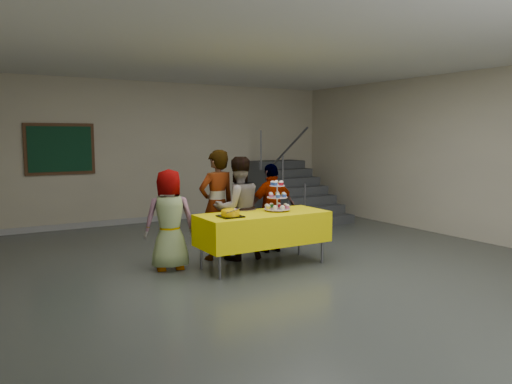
% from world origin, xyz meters
% --- Properties ---
extents(room_shell, '(10.00, 10.04, 3.02)m').
position_xyz_m(room_shell, '(0.00, 0.02, 2.13)').
color(room_shell, '#4C514C').
rests_on(room_shell, ground).
extents(bake_table, '(1.88, 0.78, 0.77)m').
position_xyz_m(bake_table, '(-0.16, 0.62, 0.56)').
color(bake_table, '#595960').
rests_on(bake_table, ground).
extents(cupcake_stand, '(0.38, 0.38, 0.44)m').
position_xyz_m(cupcake_stand, '(0.12, 0.68, 0.95)').
color(cupcake_stand, silver).
rests_on(cupcake_stand, bake_table).
extents(bear_cake, '(0.32, 0.36, 0.12)m').
position_xyz_m(bear_cake, '(-0.72, 0.55, 0.83)').
color(bear_cake, black).
rests_on(bear_cake, bake_table).
extents(schoolchild_a, '(0.77, 0.59, 1.41)m').
position_xyz_m(schoolchild_a, '(-1.37, 1.13, 0.70)').
color(schoolchild_a, slate).
rests_on(schoolchild_a, ground).
extents(schoolchild_b, '(0.65, 0.46, 1.66)m').
position_xyz_m(schoolchild_b, '(-0.54, 1.33, 0.83)').
color(schoolchild_b, '#5C5C65').
rests_on(schoolchild_b, ground).
extents(schoolchild_c, '(0.81, 0.65, 1.55)m').
position_xyz_m(schoolchild_c, '(-0.27, 1.16, 0.78)').
color(schoolchild_c, slate).
rests_on(schoolchild_c, ground).
extents(schoolchild_d, '(0.84, 0.37, 1.42)m').
position_xyz_m(schoolchild_d, '(0.44, 1.32, 0.71)').
color(schoolchild_d, slate).
rests_on(schoolchild_d, ground).
extents(staircase, '(1.30, 2.40, 2.04)m').
position_xyz_m(staircase, '(2.70, 4.13, 0.49)').
color(staircase, '#424447').
rests_on(staircase, ground).
extents(noticeboard, '(1.30, 0.05, 1.00)m').
position_xyz_m(noticeboard, '(-2.13, 4.96, 1.60)').
color(noticeboard, '#472B16').
rests_on(noticeboard, ground).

